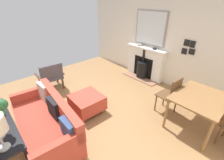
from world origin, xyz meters
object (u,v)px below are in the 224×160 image
(armchair_accent, at_px, (51,75))
(dining_chair_near_fireplace, at_px, (171,94))
(fireplace, at_px, (144,64))
(ottoman, at_px, (87,102))
(mantel_bowl_far, at_px, (155,49))
(sofa, at_px, (47,122))
(mantel_bowl_near, at_px, (140,45))
(dining_table, at_px, (200,101))

(armchair_accent, relative_size, dining_chair_near_fireplace, 0.92)
(fireplace, bearing_deg, ottoman, 5.44)
(fireplace, xyz_separation_m, dining_chair_near_fireplace, (1.10, 1.57, 0.08))
(mantel_bowl_far, height_order, armchair_accent, mantel_bowl_far)
(sofa, height_order, armchair_accent, armchair_accent)
(ottoman, xyz_separation_m, dining_chair_near_fireplace, (-1.35, 1.33, 0.29))
(mantel_bowl_near, bearing_deg, dining_table, 65.12)
(fireplace, xyz_separation_m, ottoman, (2.45, 0.23, -0.20))
(fireplace, xyz_separation_m, sofa, (3.44, 0.39, -0.09))
(armchair_accent, xyz_separation_m, dining_chair_near_fireplace, (-1.54, 2.83, 0.07))
(ottoman, bearing_deg, mantel_bowl_far, 178.57)
(sofa, bearing_deg, dining_chair_near_fireplace, 153.27)
(dining_table, bearing_deg, fireplace, -117.13)
(armchair_accent, bearing_deg, ottoman, 97.28)
(fireplace, height_order, dining_table, fireplace)
(dining_chair_near_fireplace, bearing_deg, mantel_bowl_far, -131.44)
(dining_table, bearing_deg, ottoman, -54.66)
(mantel_bowl_far, relative_size, armchair_accent, 0.13)
(fireplace, relative_size, armchair_accent, 1.64)
(ottoman, distance_m, dining_chair_near_fireplace, 1.92)
(ottoman, bearing_deg, dining_table, 125.34)
(mantel_bowl_near, relative_size, mantel_bowl_far, 1.42)
(ottoman, bearing_deg, fireplace, -174.56)
(mantel_bowl_far, xyz_separation_m, dining_chair_near_fireplace, (1.12, 1.27, -0.51))
(dining_table, bearing_deg, armchair_accent, -65.62)
(mantel_bowl_far, relative_size, ottoman, 0.16)
(sofa, distance_m, dining_table, 2.94)
(mantel_bowl_far, xyz_separation_m, dining_table, (1.12, 1.85, -0.39))
(dining_table, bearing_deg, mantel_bowl_near, -114.88)
(dining_table, xyz_separation_m, dining_chair_near_fireplace, (0.01, -0.57, -0.12))
(mantel_bowl_far, bearing_deg, fireplace, -86.08)
(fireplace, relative_size, dining_table, 1.30)
(armchair_accent, height_order, dining_chair_near_fireplace, dining_chair_near_fireplace)
(mantel_bowl_near, xyz_separation_m, dining_table, (1.12, 2.41, -0.40))
(fireplace, relative_size, sofa, 0.74)
(dining_chair_near_fireplace, bearing_deg, mantel_bowl_near, -121.47)
(armchair_accent, xyz_separation_m, dining_table, (-1.54, 3.41, 0.18))
(mantel_bowl_far, bearing_deg, armchair_accent, -30.39)
(mantel_bowl_far, xyz_separation_m, armchair_accent, (2.66, -1.56, -0.58))
(dining_table, bearing_deg, dining_chair_near_fireplace, -89.36)
(ottoman, xyz_separation_m, dining_table, (-1.35, 1.91, 0.40))
(ottoman, distance_m, armchair_accent, 1.53)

